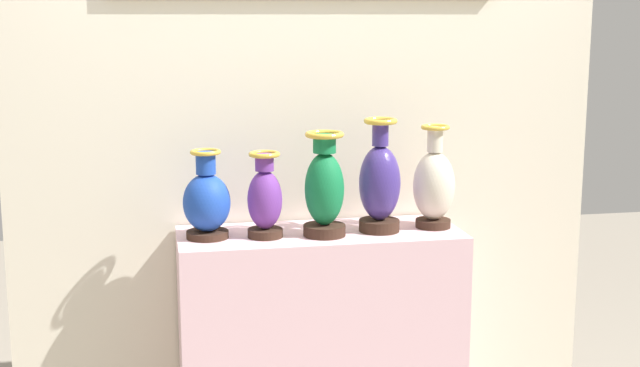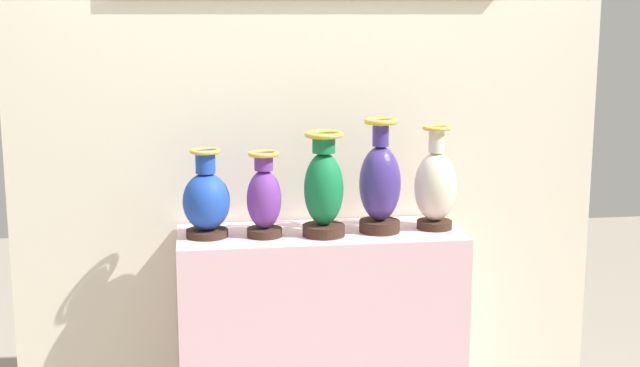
# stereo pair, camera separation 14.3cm
# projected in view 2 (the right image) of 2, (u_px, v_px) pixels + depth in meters

# --- Properties ---
(display_shelf) EXTENTS (1.06, 0.40, 1.01)m
(display_shelf) POSITION_uv_depth(u_px,v_px,m) (320.00, 360.00, 3.35)
(display_shelf) COLOR beige
(display_shelf) RESTS_ON ground_plane
(back_wall) EXTENTS (2.32, 0.14, 3.01)m
(back_wall) POSITION_uv_depth(u_px,v_px,m) (310.00, 85.00, 3.41)
(back_wall) COLOR beige
(back_wall) RESTS_ON ground_plane
(vase_sapphire) EXTENTS (0.17, 0.17, 0.32)m
(vase_sapphire) POSITION_uv_depth(u_px,v_px,m) (206.00, 201.00, 3.16)
(vase_sapphire) COLOR #382319
(vase_sapphire) RESTS_ON display_shelf
(vase_violet) EXTENTS (0.13, 0.13, 0.31)m
(vase_violet) POSITION_uv_depth(u_px,v_px,m) (264.00, 199.00, 3.16)
(vase_violet) COLOR #382319
(vase_violet) RESTS_ON display_shelf
(vase_emerald) EXTENTS (0.16, 0.16, 0.38)m
(vase_emerald) POSITION_uv_depth(u_px,v_px,m) (324.00, 189.00, 3.17)
(vase_emerald) COLOR #382319
(vase_emerald) RESTS_ON display_shelf
(vase_indigo) EXTENTS (0.15, 0.15, 0.42)m
(vase_indigo) POSITION_uv_depth(u_px,v_px,m) (380.00, 184.00, 3.22)
(vase_indigo) COLOR #382319
(vase_indigo) RESTS_ON display_shelf
(vase_ivory) EXTENTS (0.16, 0.16, 0.39)m
(vase_ivory) POSITION_uv_depth(u_px,v_px,m) (435.00, 186.00, 3.28)
(vase_ivory) COLOR #382319
(vase_ivory) RESTS_ON display_shelf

